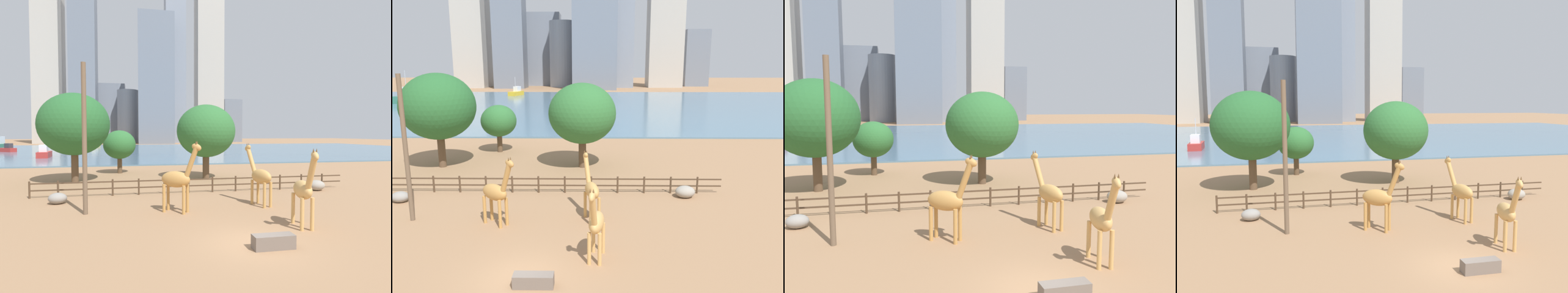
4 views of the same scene
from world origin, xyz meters
TOP-DOWN VIEW (x-y plane):
  - ground_plane at (0.00, 80.00)m, footprint 400.00×400.00m
  - harbor_water at (0.00, 77.00)m, footprint 180.00×86.00m
  - giraffe_tall at (-2.55, 5.98)m, footprint 2.58×1.99m
  - giraffe_companion at (3.19, 6.89)m, footprint 1.30×2.85m
  - giraffe_young at (3.46, 1.72)m, footprint 1.02×2.79m
  - utility_pole at (-8.11, 6.59)m, footprint 0.28×0.28m
  - boulder_near_fence at (-10.49, 9.81)m, footprint 1.24×1.03m
  - boulder_by_pole at (10.12, 11.07)m, footprint 1.44×1.18m
  - feeding_trough at (0.68, -0.68)m, footprint 1.80×0.60m
  - enclosure_fence at (-0.39, 12.00)m, footprint 26.12×0.14m
  - tree_left_large at (-7.20, 25.98)m, footprint 3.92×3.92m
  - tree_center_broad at (2.28, 19.60)m, footprint 6.33×6.33m
  - tree_right_tall at (-11.18, 19.47)m, footprint 6.90×6.90m
  - boat_sailboat at (-23.13, 51.67)m, footprint 2.75×5.97m
  - boat_tug at (-20.92, 104.56)m, footprint 4.08×6.74m
  - skyline_tower_needle at (-31.20, 146.72)m, footprint 12.40×10.98m
  - skyline_block_central at (34.24, 155.19)m, footprint 14.59×12.06m
  - skyline_tower_glass at (3.77, 138.80)m, footprint 17.01×14.77m
  - skyline_block_left at (49.99, 163.69)m, footprint 10.62×10.41m
  - skyline_block_wide at (-10.15, 155.56)m, footprint 11.31×11.31m
  - skyline_tower_far at (-19.64, 168.94)m, footprint 15.06×11.99m

SIDE VIEW (x-z plane):
  - ground_plane at x=0.00m, z-range 0.00..0.00m
  - harbor_water at x=0.00m, z-range 0.00..0.20m
  - feeding_trough at x=0.68m, z-range 0.00..0.60m
  - boulder_near_fence at x=-10.49m, z-range 0.00..0.77m
  - boulder_by_pole at x=10.12m, z-range 0.00..0.88m
  - enclosure_fence at x=-0.39m, z-range 0.11..1.41m
  - boat_sailboat at x=-23.13m, z-range -1.53..3.66m
  - boat_tug at x=-20.92m, z-range -1.70..4.01m
  - giraffe_young at x=3.46m, z-range -0.13..4.08m
  - giraffe_companion at x=3.19m, z-range -0.12..4.11m
  - giraffe_tall at x=-2.55m, z-range -0.15..4.31m
  - tree_left_large at x=-7.20m, z-range 0.86..6.15m
  - utility_pole at x=-8.11m, z-range 0.00..9.14m
  - tree_center_broad at x=2.28m, z-range 1.14..9.17m
  - tree_right_tall at x=-11.18m, z-range 1.34..10.27m
  - skyline_block_left at x=49.99m, z-range 0.00..25.02m
  - skyline_block_wide at x=-10.15m, z-range 0.00..28.11m
  - skyline_tower_far at x=-19.64m, z-range 0.00..32.89m
  - skyline_tower_glass at x=3.77m, z-range 0.00..62.26m
  - skyline_tower_needle at x=-31.20m, z-range 0.00..87.16m
  - skyline_block_central at x=34.24m, z-range 0.00..102.29m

